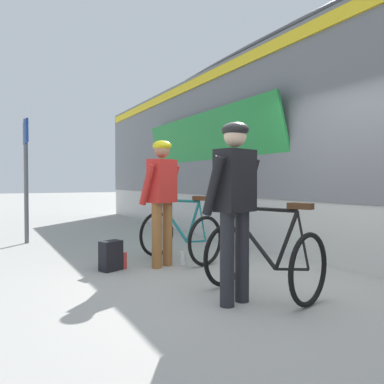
% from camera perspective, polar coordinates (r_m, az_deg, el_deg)
% --- Properties ---
extents(ground_plane, '(80.00, 80.00, 0.00)m').
position_cam_1_polar(ground_plane, '(4.44, 10.63, -14.03)').
color(ground_plane, '#A09E99').
extents(train_car, '(3.28, 17.24, 3.88)m').
position_cam_1_polar(train_car, '(7.75, 19.62, 7.19)').
color(train_car, slate).
rests_on(train_car, ground).
extents(cyclist_near_in_red, '(0.66, 0.48, 1.76)m').
position_cam_1_polar(cyclist_near_in_red, '(5.38, -4.47, 0.08)').
color(cyclist_near_in_red, '#935B2D').
rests_on(cyclist_near_in_red, ground).
extents(cyclist_far_in_dark, '(0.66, 0.41, 1.76)m').
position_cam_1_polar(cyclist_far_in_dark, '(3.75, 6.35, -0.55)').
color(cyclist_far_in_dark, '#232328').
rests_on(cyclist_far_in_dark, ground).
extents(bicycle_near_teal, '(1.02, 1.24, 0.99)m').
position_cam_1_polar(bicycle_near_teal, '(5.80, -1.77, -6.27)').
color(bicycle_near_teal, black).
rests_on(bicycle_near_teal, ground).
extents(bicycle_far_black, '(1.00, 1.23, 0.99)m').
position_cam_1_polar(bicycle_far_black, '(4.13, 10.56, -9.49)').
color(bicycle_far_black, black).
rests_on(bicycle_far_black, ground).
extents(backpack_on_platform, '(0.33, 0.27, 0.40)m').
position_cam_1_polar(backpack_on_platform, '(5.33, -11.92, -9.21)').
color(backpack_on_platform, black).
rests_on(backpack_on_platform, ground).
extents(water_bottle_near_the_bikes, '(0.08, 0.08, 0.19)m').
position_cam_1_polar(water_bottle_near_the_bikes, '(5.59, -1.42, -9.75)').
color(water_bottle_near_the_bikes, silver).
rests_on(water_bottle_near_the_bikes, ground).
extents(water_bottle_by_the_backpack, '(0.08, 0.08, 0.22)m').
position_cam_1_polar(water_bottle_by_the_backpack, '(5.43, -10.02, -9.95)').
color(water_bottle_by_the_backpack, red).
rests_on(water_bottle_by_the_backpack, ground).
extents(platform_sign_post, '(0.08, 0.70, 2.40)m').
position_cam_1_polar(platform_sign_post, '(8.10, -23.37, 4.47)').
color(platform_sign_post, '#595B60').
rests_on(platform_sign_post, ground).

